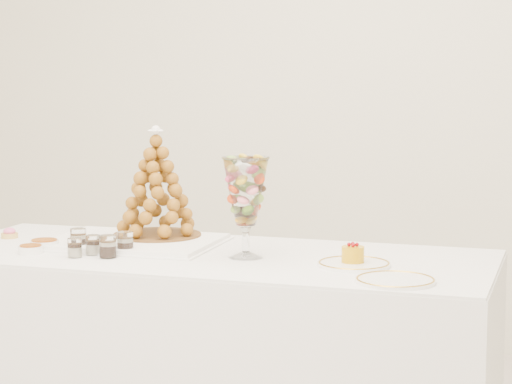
% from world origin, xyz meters
% --- Properties ---
extents(buffet_table, '(1.96, 0.86, 0.73)m').
position_xyz_m(buffet_table, '(-0.12, 0.34, 0.37)').
color(buffet_table, white).
rests_on(buffet_table, ground).
extents(lace_tray, '(0.61, 0.47, 0.02)m').
position_xyz_m(lace_tray, '(-0.45, 0.41, 0.74)').
color(lace_tray, white).
rests_on(lace_tray, buffet_table).
extents(macaron_vase, '(0.15, 0.15, 0.33)m').
position_xyz_m(macaron_vase, '(0.02, 0.32, 0.95)').
color(macaron_vase, white).
rests_on(macaron_vase, buffet_table).
extents(cake_plate, '(0.23, 0.23, 0.01)m').
position_xyz_m(cake_plate, '(0.39, 0.31, 0.74)').
color(cake_plate, white).
rests_on(cake_plate, buffet_table).
extents(spare_plate, '(0.24, 0.24, 0.01)m').
position_xyz_m(spare_plate, '(0.57, 0.12, 0.74)').
color(spare_plate, white).
rests_on(spare_plate, buffet_table).
extents(pink_tart, '(0.06, 0.06, 0.04)m').
position_xyz_m(pink_tart, '(-0.94, 0.37, 0.75)').
color(pink_tart, tan).
rests_on(pink_tart, buffet_table).
extents(verrine_a, '(0.06, 0.06, 0.07)m').
position_xyz_m(verrine_a, '(-0.58, 0.25, 0.77)').
color(verrine_a, white).
rests_on(verrine_a, buffet_table).
extents(verrine_b, '(0.06, 0.06, 0.07)m').
position_xyz_m(verrine_b, '(-0.48, 0.19, 0.76)').
color(verrine_b, white).
rests_on(verrine_b, buffet_table).
extents(verrine_c, '(0.06, 0.06, 0.08)m').
position_xyz_m(verrine_c, '(-0.39, 0.24, 0.77)').
color(verrine_c, white).
rests_on(verrine_c, buffet_table).
extents(verrine_d, '(0.05, 0.05, 0.06)m').
position_xyz_m(verrine_d, '(-0.52, 0.12, 0.76)').
color(verrine_d, white).
rests_on(verrine_d, buffet_table).
extents(verrine_e, '(0.07, 0.07, 0.08)m').
position_xyz_m(verrine_e, '(-0.41, 0.15, 0.77)').
color(verrine_e, white).
rests_on(verrine_e, buffet_table).
extents(ramekin_back, '(0.10, 0.10, 0.03)m').
position_xyz_m(ramekin_back, '(-0.69, 0.22, 0.75)').
color(ramekin_back, white).
rests_on(ramekin_back, buffet_table).
extents(ramekin_front, '(0.08, 0.08, 0.03)m').
position_xyz_m(ramekin_front, '(-0.69, 0.13, 0.74)').
color(ramekin_front, white).
rests_on(ramekin_front, buffet_table).
extents(croquembouche, '(0.32, 0.32, 0.40)m').
position_xyz_m(croquembouche, '(-0.40, 0.51, 0.95)').
color(croquembouche, brown).
rests_on(croquembouche, lace_tray).
extents(mousse_cake, '(0.07, 0.07, 0.06)m').
position_xyz_m(mousse_cake, '(0.39, 0.32, 0.77)').
color(mousse_cake, '#CE9409').
rests_on(mousse_cake, cake_plate).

